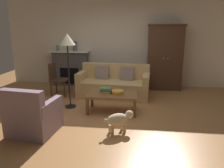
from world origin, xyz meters
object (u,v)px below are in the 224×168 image
object	(u,v)px
armoire	(165,57)
side_chair_wooden	(57,77)
book_stack	(106,90)
fireplace	(71,68)
couch	(114,85)
coffee_table	(112,96)
dog	(119,119)
mantel_vase_jade	(58,48)
floor_lamp	(67,44)
fruit_bowl	(118,92)
armchair_near_left	(33,117)
mantel_vase_slate	(75,46)

from	to	relation	value
armoire	side_chair_wooden	distance (m)	3.22
side_chair_wooden	book_stack	bearing A→B (deg)	-34.41
fireplace	couch	size ratio (longest dim) A/B	0.64
coffee_table	dog	distance (m)	1.01
fireplace	dog	world-z (taller)	fireplace
fireplace	armoire	xyz separation A→B (m)	(2.95, -0.08, 0.40)
mantel_vase_jade	book_stack	bearing A→B (deg)	-48.98
armoire	floor_lamp	distance (m)	3.09
armoire	book_stack	bearing A→B (deg)	-126.29
fruit_bowl	floor_lamp	distance (m)	1.55
fruit_bowl	fireplace	bearing A→B (deg)	128.53
book_stack	armchair_near_left	xyz separation A→B (m)	(-1.14, -1.23, -0.17)
mantel_vase_slate	armchair_near_left	world-z (taller)	mantel_vase_slate
couch	book_stack	size ratio (longest dim) A/B	7.44
armoire	side_chair_wooden	bearing A→B (deg)	-161.83
fireplace	side_chair_wooden	xyz separation A→B (m)	(-0.08, -1.07, -0.06)
fireplace	mantel_vase_jade	distance (m)	0.74
couch	armchair_near_left	distance (m)	2.64
coffee_table	book_stack	bearing A→B (deg)	164.30
couch	side_chair_wooden	bearing A→B (deg)	-177.48
mantel_vase_slate	armoire	bearing A→B (deg)	-1.24
side_chair_wooden	floor_lamp	world-z (taller)	floor_lamp
fireplace	dog	bearing A→B (deg)	-59.64
coffee_table	mantel_vase_slate	world-z (taller)	mantel_vase_slate
armchair_near_left	dog	bearing A→B (deg)	8.06
coffee_table	floor_lamp	distance (m)	1.53
fireplace	fruit_bowl	distance (m)	2.76
mantel_vase_jade	side_chair_wooden	bearing A→B (deg)	-74.19
coffee_table	fruit_bowl	distance (m)	0.15
side_chair_wooden	dog	xyz separation A→B (m)	(1.92, -2.07, -0.27)
book_stack	floor_lamp	xyz separation A→B (m)	(-0.87, 0.13, 1.01)
mantel_vase_jade	armchair_near_left	distance (m)	3.52
fireplace	mantel_vase_slate	xyz separation A→B (m)	(0.18, -0.02, 0.70)
armoire	couch	distance (m)	1.83
coffee_table	mantel_vase_jade	xyz separation A→B (m)	(-1.98, 2.15, 0.84)
fireplace	couch	xyz separation A→B (m)	(1.51, -1.00, -0.25)
mantel_vase_slate	floor_lamp	bearing A→B (deg)	-78.66
armoire	mantel_vase_slate	size ratio (longest dim) A/B	6.55
couch	book_stack	xyz separation A→B (m)	(-0.06, -1.12, 0.16)
fruit_bowl	floor_lamp	bearing A→B (deg)	171.44
armchair_near_left	fruit_bowl	bearing A→B (deg)	40.32
mantel_vase_slate	dog	xyz separation A→B (m)	(1.66, -3.12, -1.02)
couch	coffee_table	distance (m)	1.16
coffee_table	fruit_bowl	xyz separation A→B (m)	(0.12, 0.00, 0.09)
dog	mantel_vase_slate	bearing A→B (deg)	117.99
fruit_bowl	book_stack	bearing A→B (deg)	171.79
coffee_table	mantel_vase_slate	bearing A→B (deg)	123.48
dog	armoire	bearing A→B (deg)	70.05
armoire	fruit_bowl	bearing A→B (deg)	-120.56
mantel_vase_jade	mantel_vase_slate	size ratio (longest dim) A/B	0.56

